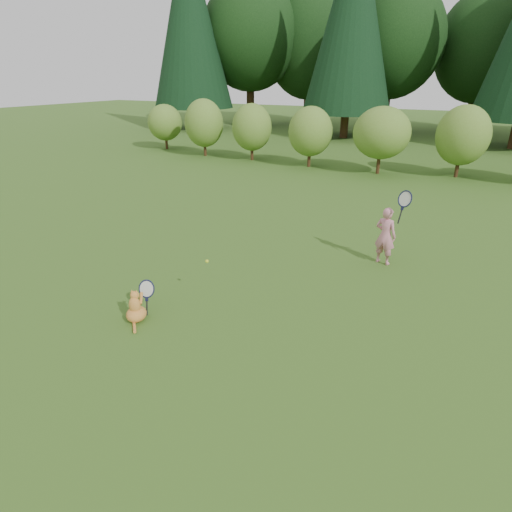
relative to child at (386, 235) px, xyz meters
The scene contains 6 objects.
ground 3.83m from the child, 123.01° to the right, with size 100.00×100.00×0.00m, color #315818.
shrub_row 10.07m from the child, 101.83° to the left, with size 28.00×3.00×2.80m, color #597624, non-canonical shape.
woodland_backdrop 21.08m from the child, 95.93° to the left, with size 48.00×10.00×15.00m, color black, non-canonical shape.
child is the anchor object (origin of this frame).
cat 5.25m from the child, 126.71° to the right, with size 0.52×0.83×0.73m.
tennis_ball 3.95m from the child, 128.24° to the right, with size 0.06×0.06×0.06m.
Camera 1 is at (3.46, -5.58, 3.74)m, focal length 30.00 mm.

